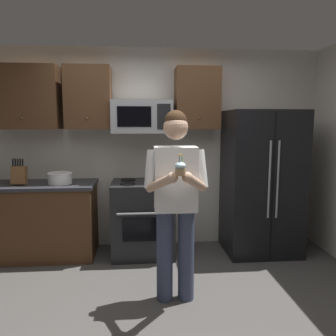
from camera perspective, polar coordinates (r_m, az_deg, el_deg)
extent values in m
plane|color=#474442|center=(3.18, -0.97, -23.56)|extent=(6.00, 6.00, 0.00)
cube|color=beige|center=(4.47, -2.56, 3.30)|extent=(4.40, 0.10, 2.60)
cube|color=black|center=(4.24, -4.31, -8.55)|extent=(0.76, 0.66, 0.92)
cube|color=black|center=(3.93, -4.25, -10.49)|extent=(0.48, 0.01, 0.28)
cylinder|color=#99999E|center=(3.85, -4.28, -7.78)|extent=(0.60, 0.03, 0.03)
cylinder|color=black|center=(3.99, -6.95, -2.72)|extent=(0.18, 0.18, 0.01)
cylinder|color=black|center=(4.00, -1.78, -2.66)|extent=(0.18, 0.18, 0.01)
cylinder|color=black|center=(4.27, -6.82, -2.03)|extent=(0.18, 0.18, 0.01)
cylinder|color=black|center=(4.27, -1.98, -1.97)|extent=(0.18, 0.18, 0.01)
cube|color=#9EA0A5|center=(4.18, -4.51, 8.73)|extent=(0.74, 0.40, 0.40)
cube|color=black|center=(3.98, -5.80, 8.75)|extent=(0.40, 0.01, 0.24)
cube|color=black|center=(3.99, -0.71, 8.79)|extent=(0.16, 0.01, 0.30)
cube|color=black|center=(4.37, 15.71, -2.38)|extent=(0.90, 0.72, 1.80)
cylinder|color=gray|center=(3.99, 16.97, -1.93)|extent=(0.02, 0.02, 0.90)
cylinder|color=gray|center=(4.03, 18.29, -1.90)|extent=(0.02, 0.02, 0.90)
cube|color=black|center=(4.04, 17.52, -3.29)|extent=(0.01, 0.01, 1.74)
cube|color=#4C301C|center=(4.46, -23.21, 11.03)|extent=(0.80, 0.34, 0.76)
sphere|color=brown|center=(4.28, -23.78, 7.80)|extent=(0.03, 0.03, 0.03)
cube|color=#4C301C|center=(4.29, -13.45, 11.59)|extent=(0.55, 0.34, 0.76)
sphere|color=brown|center=(4.10, -13.71, 8.27)|extent=(0.03, 0.03, 0.03)
cube|color=#4C301C|center=(4.31, 5.00, 11.76)|extent=(0.55, 0.34, 0.76)
sphere|color=brown|center=(4.12, 5.40, 8.45)|extent=(0.03, 0.03, 0.03)
cube|color=#4C301C|center=(4.45, -21.51, -8.57)|extent=(1.40, 0.62, 0.88)
cube|color=#2D2D33|center=(4.34, -21.82, -2.73)|extent=(1.44, 0.66, 0.04)
cube|color=brown|center=(4.32, -24.13, -1.14)|extent=(0.16, 0.15, 0.24)
cylinder|color=black|center=(4.30, -25.02, 0.85)|extent=(0.02, 0.04, 0.09)
cylinder|color=black|center=(4.30, -24.68, 0.85)|extent=(0.02, 0.04, 0.09)
cylinder|color=black|center=(4.29, -24.33, 0.86)|extent=(0.02, 0.04, 0.09)
cylinder|color=black|center=(4.28, -23.99, 0.87)|extent=(0.02, 0.04, 0.09)
cylinder|color=black|center=(4.27, -23.64, 0.87)|extent=(0.02, 0.04, 0.09)
cylinder|color=white|center=(4.21, -18.03, -1.72)|extent=(0.28, 0.28, 0.13)
torus|color=white|center=(4.20, -18.06, -0.87)|extent=(0.29, 0.29, 0.02)
cylinder|color=#383F59|center=(3.18, -0.58, -14.79)|extent=(0.15, 0.15, 0.86)
cylinder|color=#383F59|center=(3.20, 3.11, -14.65)|extent=(0.15, 0.15, 0.86)
cube|color=white|center=(2.99, 1.31, -1.88)|extent=(0.38, 0.22, 0.58)
sphere|color=tan|center=(2.95, 1.34, 6.97)|extent=(0.22, 0.22, 0.22)
sphere|color=#382314|center=(2.96, 1.32, 7.94)|extent=(0.20, 0.20, 0.20)
cylinder|color=white|center=(2.93, -3.00, -0.21)|extent=(0.15, 0.18, 0.35)
cylinder|color=tan|center=(2.79, -1.33, -2.62)|extent=(0.26, 0.33, 0.21)
sphere|color=tan|center=(2.66, 0.78, -1.65)|extent=(0.09, 0.09, 0.09)
cylinder|color=white|center=(2.98, 5.69, -0.11)|extent=(0.15, 0.18, 0.35)
cylinder|color=tan|center=(2.82, 4.76, -2.52)|extent=(0.26, 0.33, 0.21)
sphere|color=tan|center=(2.67, 3.34, -1.61)|extent=(0.09, 0.09, 0.09)
cylinder|color=#A87F56|center=(2.64, 2.12, -0.68)|extent=(0.08, 0.08, 0.06)
ellipsoid|color=silver|center=(2.63, 2.12, 0.39)|extent=(0.09, 0.09, 0.06)
cylinder|color=#4CBF66|center=(2.63, 2.45, 1.41)|extent=(0.01, 0.01, 0.06)
ellipsoid|color=#FFD159|center=(2.62, 2.45, 2.23)|extent=(0.01, 0.01, 0.02)
cylinder|color=#F2D84C|center=(2.64, 1.94, 1.44)|extent=(0.01, 0.01, 0.06)
ellipsoid|color=#FFD159|center=(2.63, 1.94, 2.25)|extent=(0.01, 0.01, 0.02)
cylinder|color=#4C7FE5|center=(2.61, 2.00, 1.38)|extent=(0.01, 0.01, 0.06)
ellipsoid|color=#FFD159|center=(2.61, 2.01, 2.20)|extent=(0.01, 0.01, 0.02)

